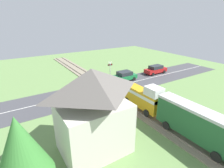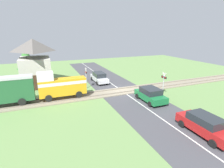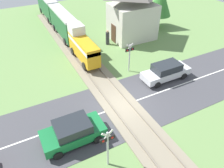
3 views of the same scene
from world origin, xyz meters
name	(u,v)px [view 2 (image 2 of 3)]	position (x,y,z in m)	size (l,w,h in m)	color
ground_plane	(122,91)	(0.00, 0.00, 0.00)	(60.00, 60.00, 0.00)	#66894C
road_surface	(122,91)	(0.00, 0.00, 0.01)	(48.00, 6.40, 0.02)	#424247
track_bed	(122,91)	(0.00, 0.00, 0.07)	(2.80, 48.00, 0.24)	gray
car_near_crossing	(150,95)	(-4.36, -1.44, 0.82)	(4.07, 2.06, 1.58)	#197038
car_far_side	(99,77)	(5.48, 1.44, 0.81)	(4.57, 1.82, 1.56)	silver
car_behind_queue	(205,125)	(-11.62, -1.44, 0.81)	(4.48, 1.85, 1.56)	#A81919
crossing_signal_west_approach	(164,81)	(-3.17, -4.10, 1.88)	(0.90, 0.18, 2.92)	#B7B7B7
crossing_signal_east_approach	(86,75)	(3.17, 4.10, 1.88)	(0.90, 0.18, 2.92)	#B7B7B7
station_building	(35,63)	(7.39, 10.50, 3.33)	(5.46, 4.34, 6.76)	beige
pedestrian_by_station	(39,86)	(3.92, 10.22, 0.80)	(0.43, 0.43, 1.75)	#333338
tree_by_station	(26,58)	(12.42, 11.95, 3.52)	(3.17, 3.17, 5.43)	brown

